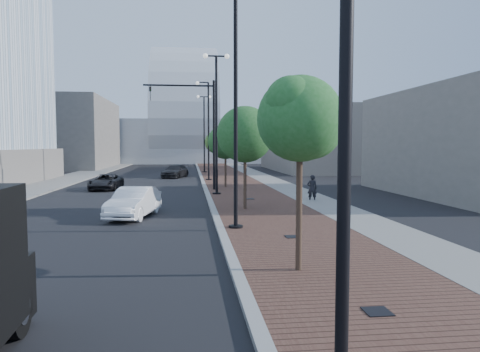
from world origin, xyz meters
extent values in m
plane|color=black|center=(0.00, 0.00, 0.00)|extent=(220.00, 220.00, 0.00)
cube|color=#4C2D23|center=(3.50, 40.00, 0.06)|extent=(7.00, 140.00, 0.12)
cube|color=slate|center=(6.20, 40.00, 0.07)|extent=(2.40, 140.00, 0.13)
cube|color=gray|center=(0.00, 40.00, 0.07)|extent=(0.30, 140.00, 0.14)
cube|color=slate|center=(-13.00, 40.00, 0.06)|extent=(4.00, 140.00, 0.12)
cylinder|color=black|center=(-4.19, 0.91, 0.49)|extent=(0.31, 0.99, 0.98)
cylinder|color=silver|center=(-4.19, 0.91, 0.49)|extent=(0.33, 0.55, 0.54)
imported|color=white|center=(-3.76, 13.70, 0.69)|extent=(2.29, 4.43, 1.39)
imported|color=black|center=(-7.47, 27.01, 0.58)|extent=(2.22, 4.33, 1.17)
imported|color=black|center=(-2.66, 38.93, 0.65)|extent=(3.14, 4.84, 1.31)
imported|color=black|center=(5.99, 18.14, 0.80)|extent=(0.63, 0.46, 1.60)
cylinder|color=black|center=(0.60, -2.00, 4.62)|extent=(0.16, 0.16, 9.00)
cylinder|color=black|center=(0.60, 10.00, 0.10)|extent=(0.56, 0.56, 0.20)
cylinder|color=black|center=(0.60, 10.00, 4.62)|extent=(0.16, 0.16, 9.00)
cylinder|color=black|center=(0.60, 22.00, 0.10)|extent=(0.56, 0.56, 0.20)
cylinder|color=black|center=(0.60, 22.00, 4.62)|extent=(0.16, 0.16, 9.00)
cylinder|color=black|center=(0.60, 22.00, 9.12)|extent=(1.40, 0.10, 0.10)
sphere|color=silver|center=(-0.10, 22.00, 9.12)|extent=(0.32, 0.32, 0.32)
sphere|color=silver|center=(1.30, 22.00, 9.12)|extent=(0.32, 0.32, 0.32)
cylinder|color=black|center=(0.60, 34.00, 0.10)|extent=(0.56, 0.56, 0.20)
cylinder|color=black|center=(0.60, 34.00, 4.62)|extent=(0.16, 0.16, 9.00)
cylinder|color=black|center=(0.10, 34.00, 9.12)|extent=(1.00, 0.10, 0.10)
sphere|color=silver|center=(-0.40, 34.00, 9.05)|extent=(0.32, 0.32, 0.32)
cylinder|color=black|center=(0.60, 46.00, 0.10)|extent=(0.56, 0.56, 0.20)
cylinder|color=black|center=(0.60, 46.00, 4.62)|extent=(0.16, 0.16, 9.00)
cylinder|color=black|center=(0.60, 46.00, 9.12)|extent=(1.40, 0.10, 0.10)
sphere|color=silver|center=(-0.10, 46.00, 9.12)|extent=(0.32, 0.32, 0.32)
sphere|color=silver|center=(1.30, 46.00, 9.12)|extent=(0.32, 0.32, 0.32)
cylinder|color=black|center=(0.60, 25.00, 4.00)|extent=(0.18, 0.18, 8.00)
cylinder|color=black|center=(-1.90, 25.00, 7.60)|extent=(5.00, 0.12, 0.12)
imported|color=black|center=(-3.90, 25.00, 7.00)|extent=(0.16, 0.20, 1.00)
cylinder|color=#382619|center=(1.60, 4.00, 1.87)|extent=(0.16, 0.16, 3.73)
sphere|color=#216123|center=(1.60, 4.00, 4.00)|extent=(2.19, 2.19, 2.19)
sphere|color=#216123|center=(2.00, 4.30, 3.73)|extent=(1.53, 1.53, 1.53)
sphere|color=#216123|center=(1.30, 3.70, 4.38)|extent=(1.31, 1.31, 1.31)
cylinder|color=#382619|center=(1.60, 15.00, 1.81)|extent=(0.16, 0.16, 3.63)
sphere|color=#1C521C|center=(1.60, 15.00, 3.88)|extent=(2.84, 2.84, 2.84)
sphere|color=#1C521C|center=(2.00, 15.30, 3.63)|extent=(1.99, 1.99, 1.99)
sphere|color=#1C521C|center=(1.30, 14.70, 4.25)|extent=(1.70, 1.70, 1.70)
cylinder|color=#382619|center=(1.60, 27.00, 1.69)|extent=(0.16, 0.16, 3.38)
sphere|color=#1B4F1B|center=(1.60, 27.00, 3.63)|extent=(2.71, 2.71, 2.71)
sphere|color=#1B4F1B|center=(2.00, 27.30, 3.38)|extent=(1.90, 1.90, 1.90)
sphere|color=#1B4F1B|center=(1.30, 26.70, 3.96)|extent=(1.63, 1.63, 1.63)
cylinder|color=#382619|center=(1.60, 39.00, 1.71)|extent=(0.16, 0.16, 3.43)
sphere|color=#396422|center=(1.60, 39.00, 3.67)|extent=(2.35, 2.35, 2.35)
sphere|color=#396422|center=(2.00, 39.30, 3.43)|extent=(1.64, 1.64, 1.64)
sphere|color=#396422|center=(1.30, 38.70, 4.01)|extent=(1.41, 1.41, 1.41)
cube|color=#B0B6BB|center=(-2.00, 85.00, 4.00)|extent=(50.00, 28.00, 8.00)
cube|color=#625D58|center=(-20.00, 60.00, 5.00)|extent=(14.00, 20.00, 10.00)
cube|color=#645F5A|center=(16.00, 50.00, 4.00)|extent=(12.00, 22.00, 8.00)
cube|color=black|center=(2.40, 1.00, 0.13)|extent=(0.50, 0.50, 0.02)
cube|color=black|center=(2.40, 8.00, 0.13)|extent=(0.50, 0.50, 0.02)
cube|color=black|center=(2.40, 19.00, 0.13)|extent=(0.50, 0.50, 0.02)
camera|label=1|loc=(-1.18, -6.89, 3.33)|focal=32.81mm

